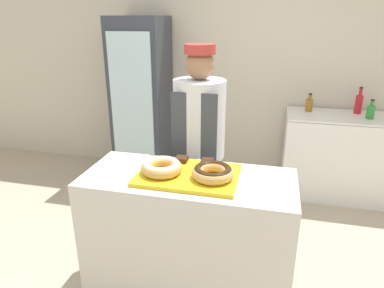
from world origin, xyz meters
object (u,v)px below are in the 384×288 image
(brownie_back_left, at_px, (182,159))
(bottle_red, at_px, (359,103))
(donut_light_glaze, at_px, (162,167))
(beverage_fridge, at_px, (142,101))
(brownie_back_right, at_px, (207,162))
(chest_freezer, at_px, (335,156))
(baker_person, at_px, (199,148))
(donut_chocolate_glaze, at_px, (213,172))
(bottle_green, at_px, (371,111))
(serving_tray, at_px, (188,175))
(bottle_amber, at_px, (309,104))

(brownie_back_left, distance_m, bottle_red, 2.25)
(donut_light_glaze, xyz_separation_m, beverage_fridge, (-0.84, 1.81, -0.04))
(brownie_back_right, height_order, chest_freezer, brownie_back_right)
(bottle_red, bearing_deg, chest_freezer, -142.28)
(donut_light_glaze, distance_m, baker_person, 0.65)
(beverage_fridge, xyz_separation_m, bottle_red, (2.34, 0.14, 0.07))
(brownie_back_right, bearing_deg, donut_light_glaze, -140.84)
(donut_chocolate_glaze, relative_size, brownie_back_left, 3.27)
(donut_light_glaze, relative_size, bottle_red, 0.92)
(donut_light_glaze, bearing_deg, bottle_green, 48.17)
(chest_freezer, distance_m, bottle_green, 0.57)
(serving_tray, distance_m, bottle_green, 2.23)
(baker_person, bearing_deg, brownie_back_right, -70.73)
(donut_chocolate_glaze, bearing_deg, brownie_back_left, 140.84)
(donut_chocolate_glaze, xyz_separation_m, baker_person, (-0.23, 0.64, -0.11))
(donut_light_glaze, bearing_deg, bottle_amber, 62.23)
(donut_chocolate_glaze, height_order, baker_person, baker_person)
(serving_tray, height_order, bottle_green, bottle_green)
(brownie_back_left, relative_size, brownie_back_right, 1.00)
(donut_light_glaze, bearing_deg, beverage_fridge, 114.94)
(donut_light_glaze, distance_m, bottle_amber, 2.16)
(chest_freezer, bearing_deg, baker_person, -136.38)
(brownie_back_right, distance_m, bottle_green, 2.05)
(donut_light_glaze, distance_m, bottle_red, 2.45)
(donut_chocolate_glaze, relative_size, brownie_back_right, 3.27)
(bottle_red, bearing_deg, brownie_back_right, -125.62)
(brownie_back_left, xyz_separation_m, bottle_green, (1.50, 1.56, 0.02))
(brownie_back_left, height_order, chest_freezer, brownie_back_left)
(brownie_back_right, height_order, beverage_fridge, beverage_fridge)
(chest_freezer, height_order, bottle_red, bottle_red)
(chest_freezer, relative_size, bottle_green, 5.57)
(donut_light_glaze, relative_size, brownie_back_right, 3.27)
(baker_person, distance_m, bottle_red, 1.92)
(donut_chocolate_glaze, bearing_deg, donut_light_glaze, 180.00)
(donut_chocolate_glaze, distance_m, baker_person, 0.69)
(serving_tray, relative_size, baker_person, 0.37)
(donut_light_glaze, bearing_deg, bottle_red, 52.43)
(baker_person, height_order, bottle_green, baker_person)
(bottle_red, xyz_separation_m, bottle_amber, (-0.49, -0.03, -0.03))
(donut_chocolate_glaze, height_order, brownie_back_right, donut_chocolate_glaze)
(donut_chocolate_glaze, distance_m, bottle_green, 2.16)
(brownie_back_right, relative_size, baker_person, 0.05)
(brownie_back_left, height_order, bottle_red, bottle_red)
(brownie_back_left, xyz_separation_m, beverage_fridge, (-0.91, 1.61, -0.02))
(bottle_amber, bearing_deg, donut_chocolate_glaze, -109.80)
(baker_person, xyz_separation_m, chest_freezer, (1.23, 1.18, -0.42))
(serving_tray, xyz_separation_m, chest_freezer, (1.17, 1.78, -0.47))
(donut_chocolate_glaze, xyz_separation_m, bottle_green, (1.25, 1.76, -0.00))
(baker_person, bearing_deg, donut_light_glaze, -98.30)
(beverage_fridge, bearing_deg, donut_light_glaze, -65.06)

